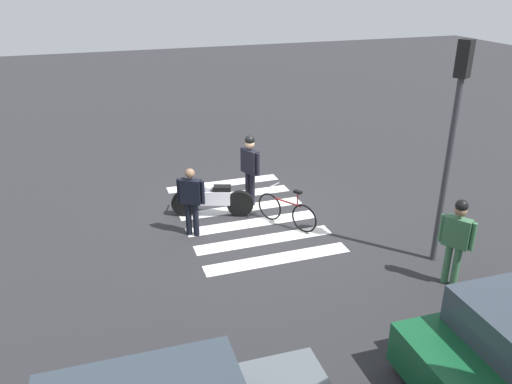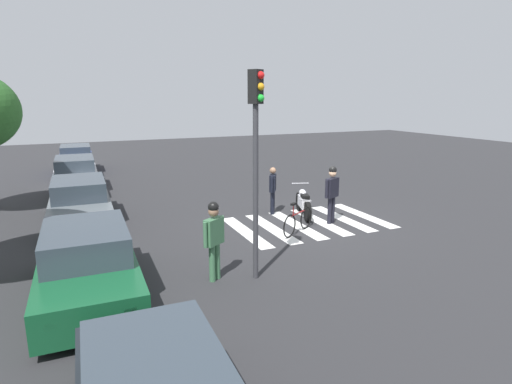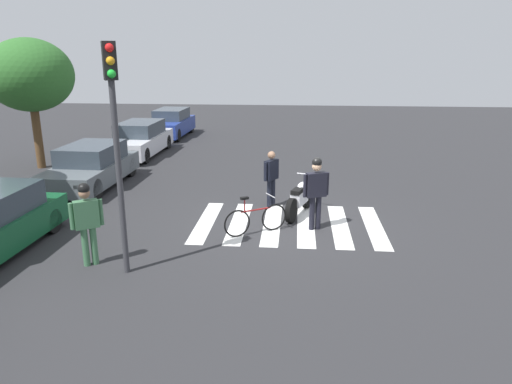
{
  "view_description": "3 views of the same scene",
  "coord_description": "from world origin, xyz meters",
  "px_view_note": "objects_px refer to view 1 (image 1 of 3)",
  "views": [
    {
      "loc": [
        3.55,
        11.3,
        5.83
      ],
      "look_at": [
        -0.04,
        0.63,
        0.91
      ],
      "focal_mm": 36.22,
      "sensor_mm": 36.0,
      "label": 1
    },
    {
      "loc": [
        -11.37,
        7.0,
        4.08
      ],
      "look_at": [
        0.3,
        1.76,
        1.16
      ],
      "focal_mm": 29.31,
      "sensor_mm": 36.0,
      "label": 2
    },
    {
      "loc": [
        -12.03,
        -0.15,
        4.43
      ],
      "look_at": [
        -0.05,
        0.88,
        0.89
      ],
      "focal_mm": 33.35,
      "sensor_mm": 36.0,
      "label": 3
    }
  ],
  "objects_px": {
    "officer_on_foot": "(191,198)",
    "pedestrian_bystander": "(456,236)",
    "leaning_bicycle": "(287,211)",
    "officer_by_motorcycle": "(250,164)",
    "traffic_light_pole": "(455,122)",
    "police_motorcycle": "(213,199)"
  },
  "relations": [
    {
      "from": "leaning_bicycle",
      "to": "pedestrian_bystander",
      "type": "bearing_deg",
      "value": 122.33
    },
    {
      "from": "leaning_bicycle",
      "to": "officer_on_foot",
      "type": "xyz_separation_m",
      "value": [
        2.28,
        -0.27,
        0.57
      ]
    },
    {
      "from": "officer_on_foot",
      "to": "pedestrian_bystander",
      "type": "xyz_separation_m",
      "value": [
        -4.42,
        3.66,
        0.12
      ]
    },
    {
      "from": "officer_by_motorcycle",
      "to": "pedestrian_bystander",
      "type": "xyz_separation_m",
      "value": [
        -2.6,
        4.9,
        -0.05
      ]
    },
    {
      "from": "police_motorcycle",
      "to": "officer_on_foot",
      "type": "height_order",
      "value": "officer_on_foot"
    },
    {
      "from": "police_motorcycle",
      "to": "leaning_bicycle",
      "type": "bearing_deg",
      "value": 144.61
    },
    {
      "from": "officer_by_motorcycle",
      "to": "officer_on_foot",
      "type": "bearing_deg",
      "value": 34.17
    },
    {
      "from": "pedestrian_bystander",
      "to": "traffic_light_pole",
      "type": "xyz_separation_m",
      "value": [
        -0.29,
        -0.9,
        2.01
      ]
    },
    {
      "from": "leaning_bicycle",
      "to": "officer_by_motorcycle",
      "type": "distance_m",
      "value": 1.74
    },
    {
      "from": "officer_by_motorcycle",
      "to": "traffic_light_pole",
      "type": "bearing_deg",
      "value": 125.82
    },
    {
      "from": "leaning_bicycle",
      "to": "officer_by_motorcycle",
      "type": "height_order",
      "value": "officer_by_motorcycle"
    },
    {
      "from": "officer_by_motorcycle",
      "to": "pedestrian_bystander",
      "type": "height_order",
      "value": "officer_by_motorcycle"
    },
    {
      "from": "officer_by_motorcycle",
      "to": "pedestrian_bystander",
      "type": "relative_size",
      "value": 1.04
    },
    {
      "from": "traffic_light_pole",
      "to": "officer_by_motorcycle",
      "type": "bearing_deg",
      "value": -54.18
    },
    {
      "from": "officer_on_foot",
      "to": "officer_by_motorcycle",
      "type": "relative_size",
      "value": 0.88
    },
    {
      "from": "leaning_bicycle",
      "to": "officer_by_motorcycle",
      "type": "xyz_separation_m",
      "value": [
        0.45,
        -1.51,
        0.74
      ]
    },
    {
      "from": "leaning_bicycle",
      "to": "officer_on_foot",
      "type": "height_order",
      "value": "officer_on_foot"
    },
    {
      "from": "leaning_bicycle",
      "to": "traffic_light_pole",
      "type": "height_order",
      "value": "traffic_light_pole"
    },
    {
      "from": "officer_by_motorcycle",
      "to": "leaning_bicycle",
      "type": "bearing_deg",
      "value": 106.58
    },
    {
      "from": "police_motorcycle",
      "to": "officer_on_foot",
      "type": "distance_m",
      "value": 1.21
    },
    {
      "from": "officer_on_foot",
      "to": "pedestrian_bystander",
      "type": "height_order",
      "value": "pedestrian_bystander"
    },
    {
      "from": "police_motorcycle",
      "to": "traffic_light_pole",
      "type": "relative_size",
      "value": 0.43
    }
  ]
}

